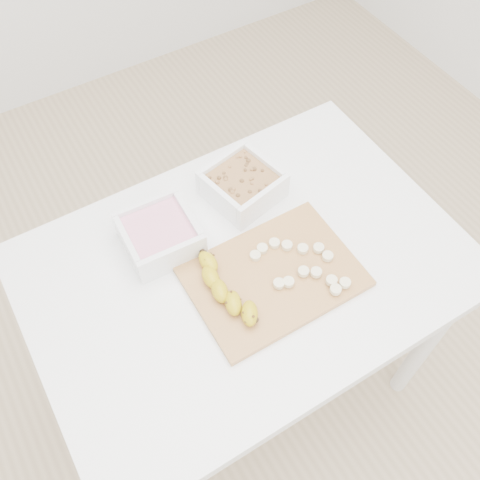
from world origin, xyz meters
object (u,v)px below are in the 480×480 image
table (246,284)px  bowl_granola (242,184)px  cutting_board (273,276)px  banana (227,290)px  bowl_yogurt (160,234)px

table → bowl_granola: bearing=61.6°
cutting_board → banana: size_ratio=1.81×
cutting_board → banana: 0.12m
cutting_board → bowl_yogurt: bearing=129.3°
bowl_yogurt → banana: size_ratio=0.84×
table → bowl_granola: 0.25m
cutting_board → bowl_granola: bearing=74.8°
table → banana: size_ratio=4.84×
bowl_yogurt → banana: (0.06, -0.20, -0.01)m
table → bowl_yogurt: (-0.14, 0.15, 0.14)m
bowl_granola → cutting_board: 0.26m
bowl_yogurt → banana: bowl_yogurt is taller
table → bowl_yogurt: 0.25m
bowl_yogurt → bowl_granola: 0.24m
banana → cutting_board: bearing=1.2°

